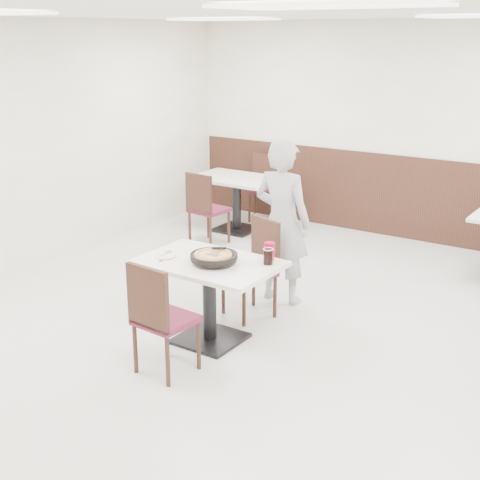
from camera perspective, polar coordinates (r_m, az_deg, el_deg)
The scene contains 23 objects.
floor at distance 6.38m, azimuth 0.44°, elevation -7.15°, with size 7.00×7.00×0.00m, color #ADADA9.
ceiling at distance 5.80m, azimuth 0.51°, elevation 18.88°, with size 7.00×7.00×0.00m, color white.
wall_back at distance 9.02m, azimuth 12.93°, elevation 9.01°, with size 6.00×0.04×2.80m, color beige.
wall_left at distance 7.96m, azimuth -18.05°, elevation 7.52°, with size 0.04×7.00×2.80m, color beige.
wainscot_back at distance 9.16m, azimuth 12.53°, elevation 3.74°, with size 5.90×0.03×1.10m, color black.
fluo_panel_b at distance 3.75m, azimuth 7.49°, elevation 19.24°, with size 1.20×0.60×0.02m, color white.
fluo_panel_c at distance 8.14m, azimuth -1.47°, elevation 18.31°, with size 1.20×0.60×0.02m, color white.
main_table at distance 5.91m, azimuth -2.62°, elevation -5.25°, with size 1.20×0.80×0.75m, color silver, non-canonical shape.
chair_near at distance 5.38m, azimuth -6.33°, elevation -6.55°, with size 0.42×0.42×0.95m, color black, non-canonical shape.
chair_far at distance 6.38m, azimuth 0.77°, elevation -2.52°, with size 0.42×0.42×0.95m, color black, non-canonical shape.
trivet at distance 5.74m, azimuth -2.46°, elevation -1.76°, with size 0.12×0.12×0.04m, color black.
pizza_pan at distance 5.70m, azimuth -2.24°, elevation -1.63°, with size 0.40×0.40×0.01m, color black.
pizza at distance 5.70m, azimuth -2.30°, elevation -1.45°, with size 0.30×0.30×0.02m, color gold.
pizza_server at distance 5.70m, azimuth -2.23°, elevation -1.10°, with size 0.07×0.09×0.00m, color silver.
napkin at distance 5.92m, azimuth -7.02°, elevation -1.43°, with size 0.17×0.17×0.00m, color silver.
side_plate at distance 5.92m, azimuth -6.44°, elevation -1.36°, with size 0.19×0.19×0.01m, color silver.
fork at distance 5.93m, azimuth -6.46°, elevation -1.22°, with size 0.01×0.16×0.00m, color silver.
cola_glass at distance 5.68m, azimuth 2.42°, elevation -1.45°, with size 0.08×0.08×0.13m, color black.
red_cup at distance 5.78m, azimuth 2.52°, elevation -0.98°, with size 0.09×0.09×0.16m, color #AD0024.
diner_person at distance 6.66m, azimuth 3.62°, elevation 1.56°, with size 0.61×0.40×1.67m, color #ACACB1.
bg_table_left at distance 9.21m, azimuth -0.29°, elevation 3.10°, with size 1.20×0.80×0.75m, color silver, non-canonical shape.
bg_chair_left_near at distance 8.61m, azimuth -2.66°, elevation 2.74°, with size 0.42×0.42×0.95m, color black, non-canonical shape.
bg_chair_left_far at distance 9.71m, azimuth 2.09°, elevation 4.45°, with size 0.42×0.42×0.95m, color black, non-canonical shape.
Camera 1 is at (3.18, -4.85, 2.65)m, focal length 50.00 mm.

